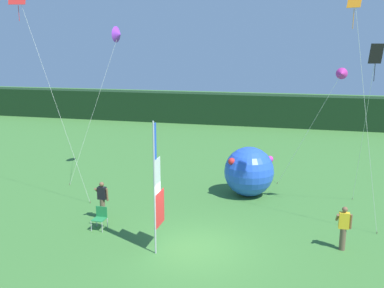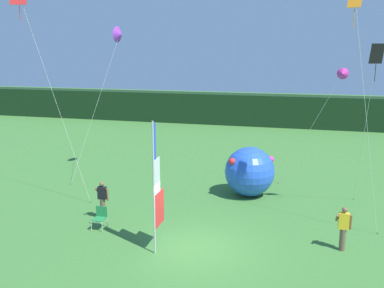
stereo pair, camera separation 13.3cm
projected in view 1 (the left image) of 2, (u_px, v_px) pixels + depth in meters
The scene contains 12 objects.
ground_plane at pixel (195, 248), 15.67m from camera, with size 120.00×120.00×0.00m, color #3D7533.
distant_treeline at pixel (265, 110), 41.10m from camera, with size 80.00×2.40×2.95m, color black.
banner_flag at pixel (157, 189), 15.09m from camera, with size 0.06×1.03×4.78m.
person_near_banner at pixel (102, 200), 18.17m from camera, with size 0.55×0.48×1.67m.
person_mid_field at pixel (343, 227), 15.40m from camera, with size 0.55×0.48×1.64m.
inflatable_balloon at pixel (249, 171), 21.18m from camera, with size 2.45×2.45×2.45m.
folding_chair at pixel (100, 216), 17.33m from camera, with size 0.51×0.51×0.89m.
kite_magenta_delta_0 at pixel (341, 75), 20.80m from camera, with size 3.15×0.70×6.25m.
kite_black_diamond_1 at pixel (374, 64), 17.31m from camera, with size 0.58×2.56×7.34m.
kite_purple_delta_2 at pixel (118, 35), 23.18m from camera, with size 2.27×2.91×8.35m.
kite_red_diamond_3 at pixel (20, 3), 19.52m from camera, with size 3.77×0.67×10.16m.
kite_orange_diamond_4 at pixel (357, 22), 15.57m from camera, with size 1.78×0.42×9.19m.
Camera 1 is at (3.60, -14.04, 7.08)m, focal length 40.20 mm.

